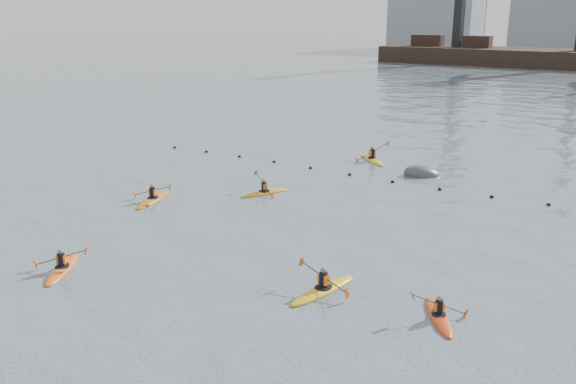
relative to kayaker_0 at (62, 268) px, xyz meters
name	(u,v)px	position (x,y,z in m)	size (l,w,h in m)	color
ground	(100,336)	(5.40, -2.82, -0.10)	(400.00, 400.00, 0.00)	#384A52
float_line	(372,178)	(4.90, 19.71, -0.07)	(33.24, 0.73, 0.24)	black
kayaker_0	(62,268)	(0.00, 0.00, 0.00)	(2.29, 3.16, 1.17)	orange
kayaker_1	(323,289)	(10.03, 3.90, 0.01)	(2.40, 3.62, 1.22)	gold
kayaker_2	(153,199)	(-3.51, 8.90, 0.01)	(2.33, 3.53, 1.23)	orange
kayaker_3	(264,192)	(1.01, 13.29, -0.01)	(2.04, 3.08, 1.31)	orange
kayaker_4	(438,315)	(14.40, 4.22, -0.01)	(2.12, 2.82, 1.13)	#C73D12
kayaker_5	(372,159)	(2.96, 24.01, 0.01)	(3.16, 3.02, 1.48)	yellow
mooring_buoy	(422,175)	(7.38, 22.04, -0.10)	(2.49, 1.47, 1.25)	#3E4143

